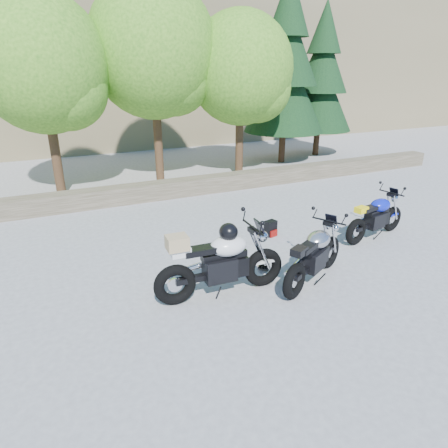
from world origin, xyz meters
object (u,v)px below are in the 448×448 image
Objects in this scene: white_bike at (220,261)px; silver_bike at (314,256)px; backpack at (271,228)px; blue_bike at (376,217)px.

silver_bike is at bearing -6.76° from white_bike.
silver_bike reaches higher than backpack.
backpack is (0.41, 2.17, -0.33)m from silver_bike.
blue_bike is at bearing 13.19° from white_bike.
silver_bike is 0.97× the size of blue_bike.
white_bike is at bearing -153.43° from backpack.
white_bike is at bearing 143.11° from silver_bike.
backpack is at bearing 51.88° from silver_bike.
backpack is at bearing 141.56° from blue_bike.
silver_bike is at bearing -115.41° from backpack.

